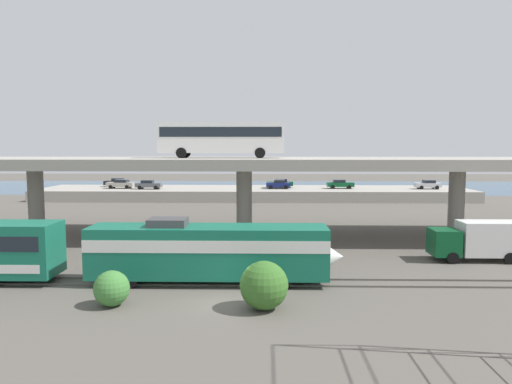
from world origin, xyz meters
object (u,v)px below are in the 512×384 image
(parked_car_5, at_px, (428,184))
(parked_car_6, at_px, (121,184))
(parked_car_3, at_px, (278,184))
(parked_car_2, at_px, (280,183))
(service_truck_west, at_px, (478,240))
(transit_bus_on_overpass, at_px, (221,137))
(parked_car_0, at_px, (340,184))
(parked_car_4, at_px, (117,182))
(parked_car_1, at_px, (149,184))
(train_locomotive, at_px, (220,249))

(parked_car_5, height_order, parked_car_6, same)
(parked_car_3, bearing_deg, parked_car_2, -98.78)
(service_truck_west, height_order, parked_car_5, parked_car_5)
(transit_bus_on_overpass, xyz_separation_m, parked_car_0, (16.75, 34.22, -7.19))
(service_truck_west, height_order, parked_car_0, parked_car_0)
(parked_car_3, height_order, parked_car_6, same)
(parked_car_4, distance_m, parked_car_5, 53.41)
(parked_car_6, bearing_deg, parked_car_1, 166.99)
(transit_bus_on_overpass, distance_m, parked_car_2, 37.19)
(parked_car_2, bearing_deg, service_truck_west, 106.93)
(parked_car_0, relative_size, parked_car_6, 1.00)
(train_locomotive, height_order, parked_car_6, train_locomotive)
(train_locomotive, height_order, service_truck_west, train_locomotive)
(parked_car_5, distance_m, parked_car_6, 51.47)
(service_truck_west, height_order, parked_car_6, parked_car_6)
(parked_car_4, bearing_deg, parked_car_5, 175.95)
(parked_car_2, bearing_deg, train_locomotive, 84.22)
(parked_car_2, relative_size, parked_car_3, 1.12)
(parked_car_0, relative_size, parked_car_4, 1.06)
(parked_car_4, relative_size, parked_car_5, 1.03)
(transit_bus_on_overpass, height_order, parked_car_4, transit_bus_on_overpass)
(parked_car_1, bearing_deg, parked_car_3, 3.21)
(train_locomotive, xyz_separation_m, parked_car_6, (-21.69, 49.90, 0.33))
(train_locomotive, distance_m, parked_car_6, 54.42)
(parked_car_1, relative_size, parked_car_5, 1.05)
(service_truck_west, xyz_separation_m, parked_car_0, (-3.87, 44.07, 0.88))
(parked_car_4, bearing_deg, train_locomotive, 113.65)
(parked_car_4, bearing_deg, transit_bus_on_overpass, 120.63)
(transit_bus_on_overpass, bearing_deg, parked_car_0, -116.08)
(train_locomotive, relative_size, parked_car_2, 3.61)
(parked_car_5, bearing_deg, parked_car_2, -5.45)
(parked_car_1, distance_m, parked_car_2, 22.21)
(service_truck_west, bearing_deg, transit_bus_on_overpass, -25.54)
(transit_bus_on_overpass, xyz_separation_m, parked_car_2, (6.70, 35.87, -7.19))
(train_locomotive, bearing_deg, parked_car_4, 113.65)
(train_locomotive, xyz_separation_m, service_truck_west, (19.20, 6.51, -0.56))
(transit_bus_on_overpass, bearing_deg, parked_car_6, -58.85)
(transit_bus_on_overpass, relative_size, parked_car_1, 2.81)
(service_truck_west, relative_size, parked_car_4, 1.62)
(parked_car_3, bearing_deg, parked_car_6, 0.09)
(transit_bus_on_overpass, bearing_deg, parked_car_3, -100.70)
(parked_car_1, height_order, parked_car_5, same)
(service_truck_west, distance_m, parked_car_2, 47.80)
(service_truck_west, height_order, parked_car_2, parked_car_2)
(parked_car_6, bearing_deg, parked_car_0, -178.96)
(train_locomotive, xyz_separation_m, transit_bus_on_overpass, (-1.41, 16.36, 7.52))
(parked_car_1, relative_size, parked_car_4, 1.02)
(parked_car_4, height_order, parked_car_5, same)
(transit_bus_on_overpass, xyz_separation_m, parked_car_1, (-15.24, 32.38, -7.19))
(parked_car_6, bearing_deg, parked_car_4, -64.28)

